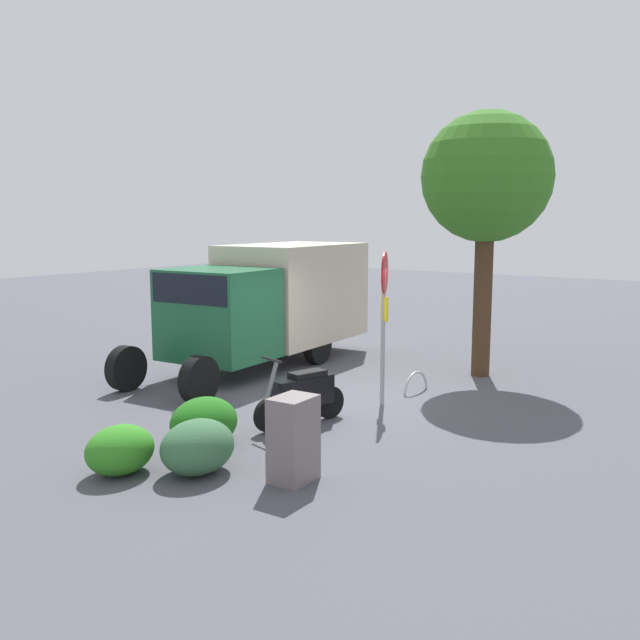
# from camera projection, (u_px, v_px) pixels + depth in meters

# --- Properties ---
(ground_plane) EXTENTS (60.00, 60.00, 0.00)m
(ground_plane) POSITION_uv_depth(u_px,v_px,m) (332.00, 397.00, 13.35)
(ground_plane) COLOR #4D4D56
(box_truck_near) EXTENTS (6.95, 2.60, 2.77)m
(box_truck_near) POSITION_uv_depth(u_px,v_px,m) (270.00, 298.00, 16.15)
(box_truck_near) COLOR black
(box_truck_near) RESTS_ON ground
(motorcycle) EXTENTS (1.77, 0.75, 1.20)m
(motorcycle) POSITION_uv_depth(u_px,v_px,m) (302.00, 394.00, 11.48)
(motorcycle) COLOR black
(motorcycle) RESTS_ON ground
(stop_sign) EXTENTS (0.71, 0.33, 2.81)m
(stop_sign) POSITION_uv_depth(u_px,v_px,m) (384.00, 304.00, 12.48)
(stop_sign) COLOR #9E9EA3
(stop_sign) RESTS_ON ground
(street_tree) EXTENTS (2.74, 2.74, 5.62)m
(street_tree) POSITION_uv_depth(u_px,v_px,m) (487.00, 180.00, 14.58)
(street_tree) COLOR #47301E
(street_tree) RESTS_ON ground
(utility_cabinet) EXTENTS (0.61, 0.48, 1.12)m
(utility_cabinet) POSITION_uv_depth(u_px,v_px,m) (293.00, 439.00, 9.02)
(utility_cabinet) COLOR slate
(utility_cabinet) RESTS_ON ground
(bike_rack_hoop) EXTENTS (0.85, 0.12, 0.85)m
(bike_rack_hoop) POSITION_uv_depth(u_px,v_px,m) (416.00, 392.00, 13.71)
(bike_rack_hoop) COLOR #B7B7BC
(bike_rack_hoop) RESTS_ON ground
(shrub_near_sign) EXTENTS (1.10, 0.90, 0.75)m
(shrub_near_sign) POSITION_uv_depth(u_px,v_px,m) (204.00, 422.00, 10.39)
(shrub_near_sign) COLOR #206918
(shrub_near_sign) RESTS_ON ground
(shrub_mid_verge) EXTENTS (1.08, 0.88, 0.74)m
(shrub_mid_verge) POSITION_uv_depth(u_px,v_px,m) (198.00, 447.00, 9.30)
(shrub_mid_verge) COLOR #396942
(shrub_mid_verge) RESTS_ON ground
(shrub_by_tree) EXTENTS (0.97, 0.80, 0.66)m
(shrub_by_tree) POSITION_uv_depth(u_px,v_px,m) (120.00, 450.00, 9.29)
(shrub_by_tree) COLOR #318421
(shrub_by_tree) RESTS_ON ground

